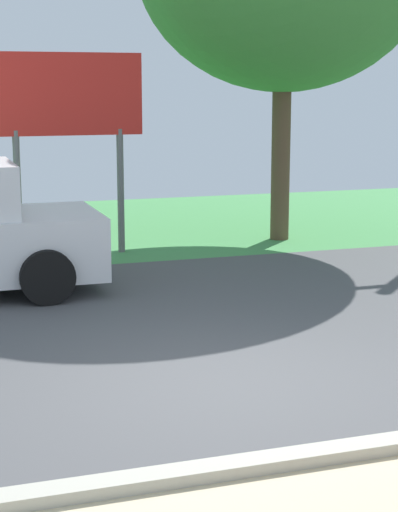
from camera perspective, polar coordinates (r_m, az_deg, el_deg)
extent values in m
cube|color=#4C4C4F|center=(10.56, -2.32, -5.15)|extent=(40.00, 8.00, 0.10)
cube|color=#448D4C|center=(18.20, -9.33, 1.71)|extent=(40.00, 8.00, 0.10)
cube|color=#B2AD9E|center=(7.00, 7.04, -13.18)|extent=(40.00, 0.24, 0.10)
cube|color=#2D3842|center=(12.58, -12.54, 4.15)|extent=(0.10, 1.70, 0.77)
cylinder|color=black|center=(13.76, -11.35, 0.37)|extent=(0.76, 0.28, 0.76)
cylinder|color=black|center=(11.82, -10.13, -1.37)|extent=(0.76, 0.28, 0.76)
cylinder|color=slate|center=(14.96, -12.00, 4.00)|extent=(0.12, 0.12, 2.20)
cylinder|color=slate|center=(15.26, -5.26, 4.34)|extent=(0.12, 0.12, 2.20)
cube|color=red|center=(14.97, -8.79, 10.65)|extent=(2.60, 0.10, 1.40)
cylinder|color=brown|center=(16.52, 5.50, 7.27)|extent=(0.36, 0.36, 3.58)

